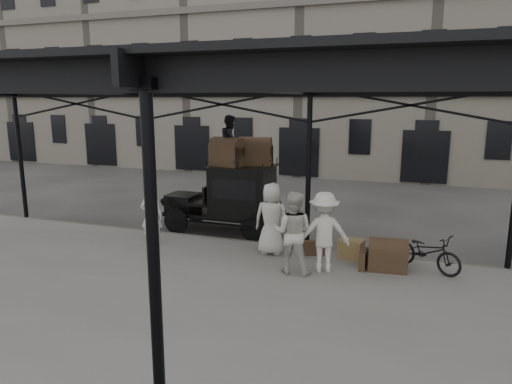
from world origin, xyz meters
TOP-DOWN VIEW (x-y plane):
  - ground at (0.00, 0.00)m, footprint 120.00×120.00m
  - platform at (0.00, -2.00)m, footprint 28.00×8.00m
  - canopy at (0.00, -1.72)m, footprint 22.50×9.00m
  - building_frontage at (0.00, 18.00)m, footprint 64.00×8.00m
  - taxi at (-2.66, 3.15)m, footprint 3.65×1.55m
  - porter_left at (-4.16, 0.74)m, footprint 0.70×0.56m
  - porter_midleft at (0.10, 0.04)m, footprint 0.96×0.76m
  - porter_centre at (-0.77, 1.16)m, footprint 0.95×0.64m
  - porter_official at (-0.97, 1.80)m, footprint 1.06×0.55m
  - porter_right at (0.77, 0.35)m, footprint 1.42×1.10m
  - bicycle at (3.09, 1.23)m, footprint 1.83×1.40m
  - porter_roof at (-2.70, 3.05)m, footprint 0.77×0.88m
  - steamer_trunk_roof_near at (-2.75, 2.90)m, footprint 1.12×0.84m
  - steamer_trunk_roof_far at (-2.00, 3.35)m, footprint 1.07×0.75m
  - steamer_trunk_platform at (2.22, 0.91)m, footprint 0.95×0.63m
  - wicker_hamper at (1.29, 1.47)m, footprint 0.68×0.56m
  - suitcase_upright at (1.66, 0.85)m, footprint 0.15×0.60m
  - suitcase_flat at (0.34, 1.39)m, footprint 0.61×0.38m

SIDE VIEW (x-z plane):
  - ground at x=0.00m, z-range 0.00..0.00m
  - platform at x=0.00m, z-range 0.00..0.15m
  - suitcase_flat at x=0.34m, z-range 0.15..0.55m
  - suitcase_upright at x=1.66m, z-range 0.15..0.60m
  - wicker_hamper at x=1.29m, z-range 0.15..0.65m
  - steamer_trunk_platform at x=2.22m, z-range 0.15..0.81m
  - bicycle at x=3.09m, z-range 0.15..1.07m
  - porter_left at x=-4.16m, z-range 0.15..1.83m
  - porter_official at x=-0.97m, z-range 0.15..1.89m
  - porter_centre at x=-0.77m, z-range 0.15..2.07m
  - porter_right at x=0.77m, z-range 0.15..2.08m
  - porter_midleft at x=0.10m, z-range 0.15..2.11m
  - taxi at x=-2.66m, z-range 0.11..2.29m
  - steamer_trunk_roof_far at x=-2.00m, z-range 2.18..2.91m
  - steamer_trunk_roof_near at x=-2.75m, z-range 2.18..2.92m
  - porter_roof at x=-2.70m, z-range 2.18..3.73m
  - canopy at x=0.00m, z-range 2.23..6.97m
  - building_frontage at x=0.00m, z-range 0.00..14.00m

